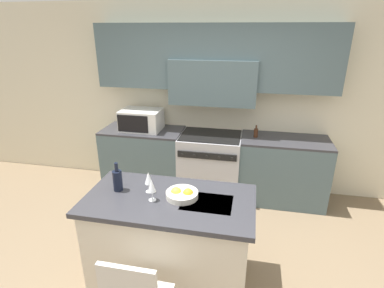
# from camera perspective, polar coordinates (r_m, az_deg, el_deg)

# --- Properties ---
(back_cabinetry) EXTENTS (10.00, 0.46, 2.70)m
(back_cabinetry) POSITION_cam_1_polar(r_m,az_deg,el_deg) (4.32, 4.31, 11.19)
(back_cabinetry) COLOR beige
(back_cabinetry) RESTS_ON ground_plane
(back_counter) EXTENTS (3.24, 0.62, 0.93)m
(back_counter) POSITION_cam_1_polar(r_m,az_deg,el_deg) (4.43, 3.48, -3.81)
(back_counter) COLOR #4C6066
(back_counter) RESTS_ON ground_plane
(range_stove) EXTENTS (0.86, 0.70, 0.93)m
(range_stove) POSITION_cam_1_polar(r_m,az_deg,el_deg) (4.41, 3.44, -3.94)
(range_stove) COLOR #B7B7BC
(range_stove) RESTS_ON ground_plane
(microwave) EXTENTS (0.58, 0.43, 0.30)m
(microwave) POSITION_cam_1_polar(r_m,az_deg,el_deg) (4.45, -9.61, 4.56)
(microwave) COLOR silver
(microwave) RESTS_ON back_counter
(kitchen_island) EXTENTS (1.53, 0.81, 0.92)m
(kitchen_island) POSITION_cam_1_polar(r_m,az_deg,el_deg) (2.99, -4.13, -17.72)
(kitchen_island) COLOR beige
(kitchen_island) RESTS_ON ground_plane
(wine_bottle) EXTENTS (0.09, 0.09, 0.28)m
(wine_bottle) POSITION_cam_1_polar(r_m,az_deg,el_deg) (2.88, -13.99, -6.66)
(wine_bottle) COLOR black
(wine_bottle) RESTS_ON kitchen_island
(wine_glass_near) EXTENTS (0.07, 0.07, 0.21)m
(wine_glass_near) POSITION_cam_1_polar(r_m,az_deg,el_deg) (2.64, -7.69, -7.98)
(wine_glass_near) COLOR white
(wine_glass_near) RESTS_ON kitchen_island
(wine_glass_far) EXTENTS (0.07, 0.07, 0.21)m
(wine_glass_far) POSITION_cam_1_polar(r_m,az_deg,el_deg) (2.77, -8.29, -6.51)
(wine_glass_far) COLOR white
(wine_glass_far) RESTS_ON kitchen_island
(fruit_bowl) EXTENTS (0.29, 0.29, 0.10)m
(fruit_bowl) POSITION_cam_1_polar(r_m,az_deg,el_deg) (2.72, -1.92, -9.52)
(fruit_bowl) COLOR silver
(fruit_bowl) RESTS_ON kitchen_island
(oil_bottle_on_counter) EXTENTS (0.06, 0.06, 0.17)m
(oil_bottle_on_counter) POSITION_cam_1_polar(r_m,az_deg,el_deg) (4.20, 12.07, 2.14)
(oil_bottle_on_counter) COLOR #422314
(oil_bottle_on_counter) RESTS_ON back_counter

